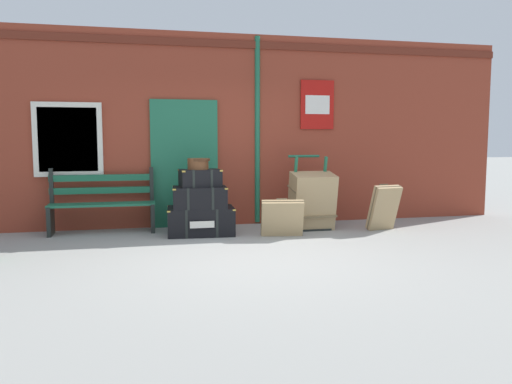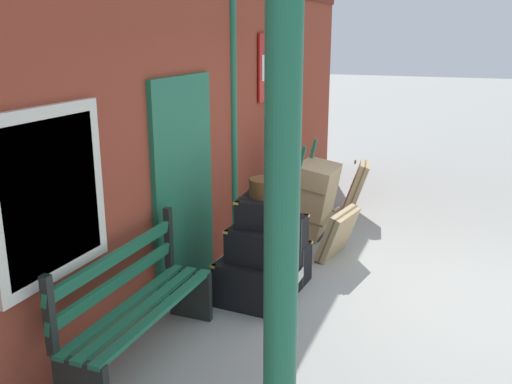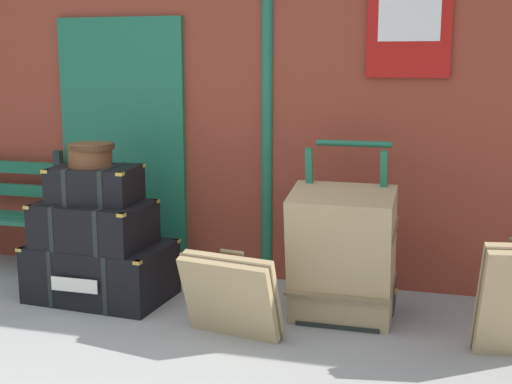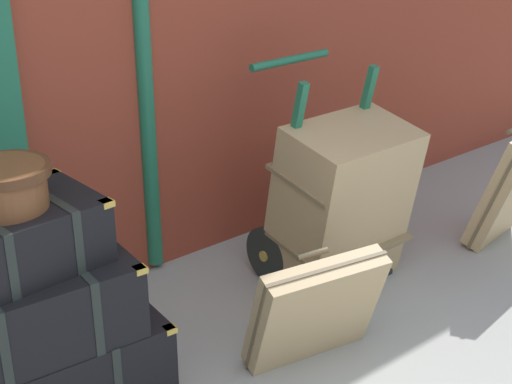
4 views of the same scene
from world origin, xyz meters
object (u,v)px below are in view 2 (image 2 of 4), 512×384
steamer_trunk_top (266,209)px  suitcase_slate (338,233)px  platform_bench (137,308)px  lamp_post (280,368)px  suitcase_umber (356,187)px  porters_trolley (299,212)px  large_brown_trunk (313,198)px  steamer_trunk_base (264,272)px  steamer_trunk_middle (268,238)px  round_hatbox (266,186)px

steamer_trunk_top → suitcase_slate: steamer_trunk_top is taller
steamer_trunk_top → platform_bench: bearing=160.7°
lamp_post → suitcase_umber: bearing=8.0°
porters_trolley → large_brown_trunk: bearing=-90.0°
platform_bench → suitcase_slate: 2.81m
steamer_trunk_top → porters_trolley: bearing=6.8°
steamer_trunk_base → suitcase_umber: size_ratio=1.40×
platform_bench → steamer_trunk_top: size_ratio=2.50×
porters_trolley → suitcase_umber: porters_trolley is taller
steamer_trunk_base → large_brown_trunk: (1.80, 0.02, 0.26)m
steamer_trunk_middle → round_hatbox: 0.52m
platform_bench → lamp_post: bearing=-129.8°
lamp_post → platform_bench: (1.34, 1.61, -0.67)m
platform_bench → suitcase_umber: size_ratio=2.14×
platform_bench → steamer_trunk_middle: 1.56m
steamer_trunk_middle → large_brown_trunk: (1.81, 0.06, -0.11)m
steamer_trunk_middle → suitcase_slate: 1.29m
round_hatbox → suitcase_umber: bearing=-5.6°
lamp_post → steamer_trunk_top: bearing=21.3°
steamer_trunk_base → porters_trolley: size_ratio=0.88×
lamp_post → platform_bench: 2.20m
suitcase_umber → suitcase_slate: (-1.73, -0.15, -0.09)m
steamer_trunk_base → large_brown_trunk: large_brown_trunk is taller
porters_trolley → suitcase_umber: 1.21m
large_brown_trunk → lamp_post: bearing=-166.2°
porters_trolley → suitcase_slate: bearing=-134.0°
large_brown_trunk → suitcase_slate: 0.81m
steamer_trunk_base → round_hatbox: (-0.03, -0.03, 0.89)m
platform_bench → suitcase_slate: (2.64, -0.96, -0.16)m
platform_bench → suitcase_umber: 4.44m
round_hatbox → large_brown_trunk: round_hatbox is taller
suitcase_umber → porters_trolley: bearing=155.2°
lamp_post → large_brown_trunk: bearing=13.8°
steamer_trunk_base → lamp_post: bearing=-158.4°
steamer_trunk_top → large_brown_trunk: bearing=1.2°
steamer_trunk_base → large_brown_trunk: size_ratio=1.12×
steamer_trunk_top → large_brown_trunk: size_ratio=0.68×
steamer_trunk_top → suitcase_slate: (1.17, -0.44, -0.59)m
suitcase_umber → platform_bench: bearing=169.5°
lamp_post → steamer_trunk_base: (2.82, 1.11, -0.91)m
suitcase_umber → suitcase_slate: 1.73m
round_hatbox → porters_trolley: size_ratio=0.28×
lamp_post → suitcase_umber: 5.81m
steamer_trunk_base → suitcase_slate: 1.26m
lamp_post → porters_trolley: size_ratio=2.47×
large_brown_trunk → suitcase_umber: size_ratio=1.26×
large_brown_trunk → platform_bench: bearing=171.7°
steamer_trunk_base → steamer_trunk_top: (-0.01, -0.02, 0.66)m
steamer_trunk_middle → suitcase_slate: bearing=-19.4°
steamer_trunk_middle → porters_trolley: porters_trolley is taller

